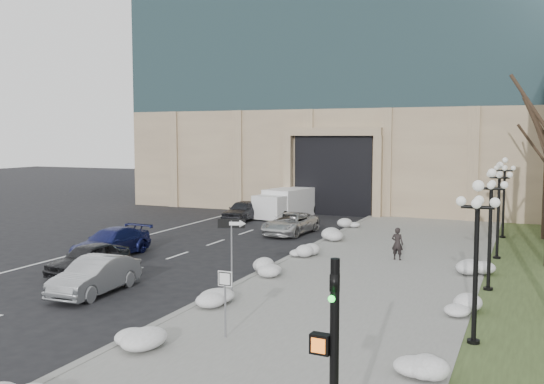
{
  "coord_description": "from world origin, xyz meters",
  "views": [
    {
      "loc": [
        9.59,
        -11.68,
        5.98
      ],
      "look_at": [
        -0.89,
        12.92,
        3.5
      ],
      "focal_mm": 40.0,
      "sensor_mm": 36.0,
      "label": 1
    }
  ],
  "objects": [
    {
      "name": "lamppost_b",
      "position": [
        8.3,
        12.5,
        3.07
      ],
      "size": [
        1.18,
        1.18,
        4.76
      ],
      "color": "black",
      "rests_on": "ground"
    },
    {
      "name": "car_e",
      "position": [
        -8.96,
        26.63,
        0.72
      ],
      "size": [
        1.76,
        4.25,
        1.44
      ],
      "primitive_type": "imported",
      "rotation": [
        0.0,
        0.0,
        -0.01
      ],
      "color": "#29292E",
      "rests_on": "ground"
    },
    {
      "name": "snow_clump_i",
      "position": [
        7.87,
        8.94,
        0.3
      ],
      "size": [
        1.1,
        1.6,
        0.36
      ],
      "primitive_type": "ellipsoid",
      "color": "white",
      "rests_on": "sidewalk"
    },
    {
      "name": "lamppost_d",
      "position": [
        8.3,
        25.5,
        3.07
      ],
      "size": [
        1.18,
        1.18,
        4.76
      ],
      "color": "black",
      "rests_on": "ground"
    },
    {
      "name": "car_d",
      "position": [
        -3.71,
        22.38,
        0.66
      ],
      "size": [
        2.53,
        4.87,
        1.31
      ],
      "primitive_type": "imported",
      "rotation": [
        0.0,
        0.0,
        -0.07
      ],
      "color": "#B9B9B9",
      "rests_on": "ground"
    },
    {
      "name": "pedestrian",
      "position": [
        3.96,
        16.71,
        0.89
      ],
      "size": [
        0.61,
        0.44,
        1.55
      ],
      "primitive_type": "imported",
      "rotation": [
        0.0,
        0.0,
        3.02
      ],
      "color": "black",
      "rests_on": "sidewalk"
    },
    {
      "name": "snow_clump_h",
      "position": [
        7.41,
        2.91,
        0.3
      ],
      "size": [
        1.1,
        1.6,
        0.36
      ],
      "primitive_type": "ellipsoid",
      "color": "white",
      "rests_on": "sidewalk"
    },
    {
      "name": "car_b",
      "position": [
        -5.44,
        6.48,
        0.69
      ],
      "size": [
        1.69,
        4.29,
        1.39
      ],
      "primitive_type": "imported",
      "rotation": [
        0.0,
        0.0,
        0.05
      ],
      "color": "#96999D",
      "rests_on": "ground"
    },
    {
      "name": "snow_clump_c",
      "position": [
        -0.31,
        6.53,
        0.3
      ],
      "size": [
        1.1,
        1.6,
        0.36
      ],
      "primitive_type": "ellipsoid",
      "color": "white",
      "rests_on": "sidewalk"
    },
    {
      "name": "keep_sign",
      "position": [
        1.59,
        3.62,
        1.53
      ],
      "size": [
        0.45,
        0.06,
        2.09
      ],
      "rotation": [
        0.0,
        0.0,
        -0.0
      ],
      "color": "slate",
      "rests_on": "ground"
    },
    {
      "name": "grass_strip",
      "position": [
        10.0,
        14.0,
        0.05
      ],
      "size": [
        4.0,
        40.0,
        0.1
      ],
      "primitive_type": "cube",
      "color": "#354422",
      "rests_on": "ground"
    },
    {
      "name": "curb",
      "position": [
        -1.0,
        14.0,
        0.07
      ],
      "size": [
        0.3,
        40.0,
        0.14
      ],
      "primitive_type": "cube",
      "color": "gray",
      "rests_on": "ground"
    },
    {
      "name": "car_c",
      "position": [
        -9.43,
        12.52,
        0.69
      ],
      "size": [
        2.17,
        4.86,
        1.38
      ],
      "primitive_type": "imported",
      "rotation": [
        0.0,
        0.0,
        -0.05
      ],
      "color": "navy",
      "rests_on": "ground"
    },
    {
      "name": "snow_clump_b",
      "position": [
        -0.32,
        2.11,
        0.3
      ],
      "size": [
        1.1,
        1.6,
        0.36
      ],
      "primitive_type": "ellipsoid",
      "color": "white",
      "rests_on": "sidewalk"
    },
    {
      "name": "snow_clump_e",
      "position": [
        -0.4,
        16.0,
        0.3
      ],
      "size": [
        1.1,
        1.6,
        0.36
      ],
      "primitive_type": "ellipsoid",
      "color": "white",
      "rests_on": "sidewalk"
    },
    {
      "name": "sidewalk",
      "position": [
        3.5,
        14.0,
        0.06
      ],
      "size": [
        9.0,
        40.0,
        0.12
      ],
      "primitive_type": "cube",
      "color": "gray",
      "rests_on": "ground"
    },
    {
      "name": "one_way_sign",
      "position": [
        -0.45,
        8.46,
        2.38
      ],
      "size": [
        1.07,
        0.48,
        2.88
      ],
      "rotation": [
        0.0,
        0.0,
        0.34
      ],
      "color": "slate",
      "rests_on": "ground"
    },
    {
      "name": "car_a",
      "position": [
        -7.84,
        8.96,
        0.68
      ],
      "size": [
        2.12,
        4.15,
        1.35
      ],
      "primitive_type": "imported",
      "rotation": [
        0.0,
        0.0,
        -0.13
      ],
      "color": "black",
      "rests_on": "ground"
    },
    {
      "name": "traffic_signal",
      "position": [
        6.66,
        -2.22,
        1.97
      ],
      "size": [
        0.68,
        0.9,
        3.97
      ],
      "rotation": [
        0.0,
        0.0,
        -0.07
      ],
      "color": "black",
      "rests_on": "ground"
    },
    {
      "name": "ground",
      "position": [
        0.0,
        0.0,
        0.0
      ],
      "size": [
        160.0,
        160.0,
        0.0
      ],
      "primitive_type": "plane",
      "color": "black",
      "rests_on": "ground"
    },
    {
      "name": "snow_clump_d",
      "position": [
        -0.45,
        11.43,
        0.3
      ],
      "size": [
        1.1,
        1.6,
        0.36
      ],
      "primitive_type": "ellipsoid",
      "color": "white",
      "rests_on": "sidewalk"
    },
    {
      "name": "box_truck",
      "position": [
        -6.82,
        30.01,
        1.0
      ],
      "size": [
        3.3,
        6.81,
        2.07
      ],
      "rotation": [
        0.0,
        0.0,
        -0.17
      ],
      "color": "silver",
      "rests_on": "ground"
    },
    {
      "name": "snow_clump_g",
      "position": [
        -0.9,
        25.55,
        0.3
      ],
      "size": [
        1.1,
        1.6,
        0.36
      ],
      "primitive_type": "ellipsoid",
      "color": "white",
      "rests_on": "sidewalk"
    },
    {
      "name": "snow_clump_j",
      "position": [
        7.7,
        15.17,
        0.3
      ],
      "size": [
        1.1,
        1.6,
        0.36
      ],
      "primitive_type": "ellipsoid",
      "color": "white",
      "rests_on": "sidewalk"
    },
    {
      "name": "lamppost_a",
      "position": [
        8.3,
        6.0,
        3.07
      ],
      "size": [
        1.18,
        1.18,
        4.76
      ],
      "color": "black",
      "rests_on": "ground"
    },
    {
      "name": "lamppost_c",
      "position": [
        8.3,
        19.0,
        3.07
      ],
      "size": [
        1.18,
        1.18,
        4.76
      ],
      "color": "black",
      "rests_on": "ground"
    },
    {
      "name": "snow_clump_f",
      "position": [
        -0.36,
        20.69,
        0.3
      ],
      "size": [
        1.1,
        1.6,
        0.36
      ],
      "primitive_type": "ellipsoid",
      "color": "white",
      "rests_on": "sidewalk"
    }
  ]
}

